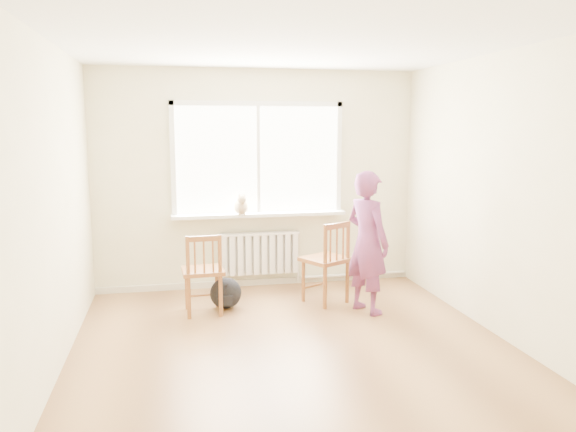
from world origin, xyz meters
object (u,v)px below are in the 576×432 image
person (367,242)px  backpack (226,293)px  chair_left (203,274)px  chair_right (329,262)px  cat (241,205)px

person → backpack: size_ratio=4.42×
chair_left → chair_right: size_ratio=0.93×
person → cat: (-1.23, 1.08, 0.29)m
chair_left → cat: size_ratio=2.19×
chair_right → person: size_ratio=0.62×
chair_right → person: bearing=102.8°
chair_left → cat: (0.51, 0.81, 0.61)m
chair_left → person: 1.79m
chair_left → person: bearing=168.9°
backpack → person: bearing=-15.4°
chair_right → backpack: (-1.17, 0.04, -0.31)m
chair_left → backpack: size_ratio=2.54×
chair_right → cat: size_ratio=2.35×
person → chair_left: bearing=55.8°
chair_left → chair_right: chair_right is taller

